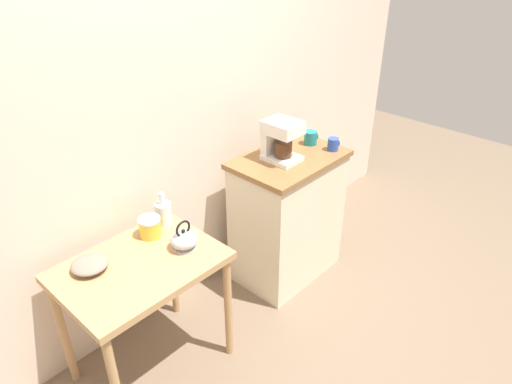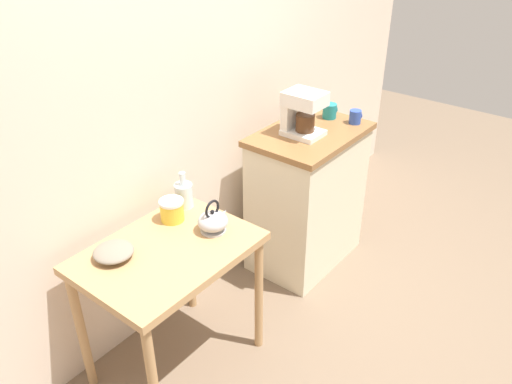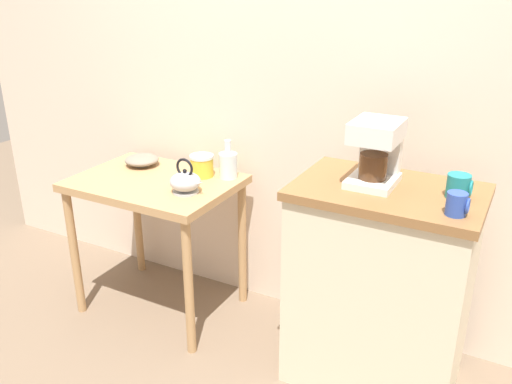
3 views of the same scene
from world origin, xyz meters
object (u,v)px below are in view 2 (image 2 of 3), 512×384
coffee_maker (301,111)px  mug_dark_teal (330,111)px  glass_carafe_vase (184,194)px  teakettle (213,221)px  mug_blue (355,117)px  bowl_stoneware (113,252)px  canister_enamel (172,210)px

coffee_maker → mug_dark_teal: 0.34m
glass_carafe_vase → mug_dark_teal: size_ratio=2.09×
teakettle → mug_blue: mug_blue is taller
bowl_stoneware → mug_dark_teal: size_ratio=1.92×
teakettle → mug_blue: (1.20, -0.08, 0.16)m
bowl_stoneware → mug_blue: 1.67m
teakettle → glass_carafe_vase: size_ratio=0.91×
bowl_stoneware → coffee_maker: (1.29, -0.11, 0.28)m
glass_carafe_vase → coffee_maker: coffee_maker is taller
canister_enamel → mug_blue: size_ratio=1.45×
glass_carafe_vase → bowl_stoneware: bearing=-172.9°
coffee_maker → mug_blue: 0.40m
canister_enamel → mug_blue: (1.26, -0.30, 0.16)m
bowl_stoneware → canister_enamel: canister_enamel is taller
teakettle → mug_dark_teal: mug_dark_teal is taller
canister_enamel → mug_dark_teal: size_ratio=1.28×
bowl_stoneware → teakettle: teakettle is taller
glass_carafe_vase → canister_enamel: size_ratio=1.63×
glass_carafe_vase → mug_blue: (1.13, -0.34, 0.15)m
teakettle → mug_dark_teal: size_ratio=1.91×
canister_enamel → bowl_stoneware: bearing=-177.3°
bowl_stoneware → canister_enamel: bearing=2.7°
glass_carafe_vase → mug_dark_teal: 1.13m
mug_blue → mug_dark_teal: size_ratio=0.89×
mug_dark_teal → bowl_stoneware: bearing=176.0°
teakettle → mug_blue: bearing=-3.7°
canister_enamel → mug_dark_teal: mug_dark_teal is taller
teakettle → coffee_maker: coffee_maker is taller
teakettle → glass_carafe_vase: bearing=74.9°
canister_enamel → mug_blue: mug_blue is taller
bowl_stoneware → coffee_maker: bearing=-4.9°
teakettle → mug_dark_teal: bearing=4.3°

